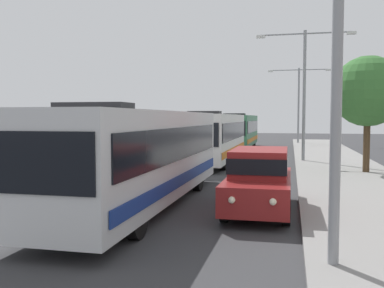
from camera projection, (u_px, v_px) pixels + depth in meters
The scene contains 8 objects.
bus_lead at pixel (143, 154), 13.68m from camera, with size 2.58×11.68×3.21m.
bus_second_in_line at pixel (215, 136), 26.55m from camera, with size 2.58×10.80×3.21m.
bus_middle at pixel (239, 130), 39.10m from camera, with size 2.58×11.00×3.21m.
white_suv at pixel (259, 178), 12.95m from camera, with size 1.86×4.95×1.90m.
box_truck_oncoming at pixel (208, 129), 42.10m from camera, with size 2.35×7.86×3.15m.
streetlamp_mid at pixel (304, 81), 26.78m from camera, with size 6.01×0.28×8.13m.
streetlamp_far at pixel (299, 96), 45.96m from camera, with size 6.54×0.28×8.02m.
roadside_tree at pixel (368, 92), 21.08m from camera, with size 3.49×3.49×5.75m.
Camera 1 is at (3.30, 0.03, 2.85)m, focal length 40.00 mm.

